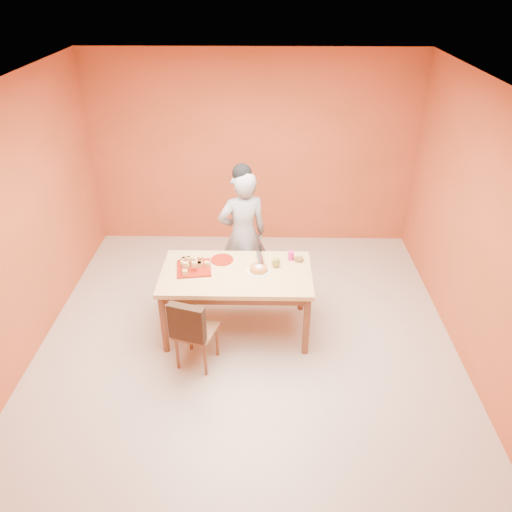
{
  "coord_description": "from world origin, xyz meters",
  "views": [
    {
      "loc": [
        0.18,
        -4.16,
        3.59
      ],
      "look_at": [
        0.09,
        0.3,
        0.96
      ],
      "focal_mm": 35.0,
      "sensor_mm": 36.0,
      "label": 1
    }
  ],
  "objects_px": {
    "dining_chair": "(196,330)",
    "red_dinner_plate": "(222,260)",
    "egg_ornament": "(276,262)",
    "magenta_glass": "(291,256)",
    "dining_table": "(236,279)",
    "pastry_platter": "(194,268)",
    "sponge_cake": "(259,269)",
    "checker_tin": "(299,260)",
    "person": "(243,235)"
  },
  "relations": [
    {
      "from": "dining_chair",
      "to": "red_dinner_plate",
      "type": "relative_size",
      "value": 3.37
    },
    {
      "from": "egg_ornament",
      "to": "pastry_platter",
      "type": "bearing_deg",
      "value": -166.49
    },
    {
      "from": "red_dinner_plate",
      "to": "magenta_glass",
      "type": "height_order",
      "value": "magenta_glass"
    },
    {
      "from": "egg_ornament",
      "to": "person",
      "type": "bearing_deg",
      "value": 130.81
    },
    {
      "from": "pastry_platter",
      "to": "magenta_glass",
      "type": "height_order",
      "value": "magenta_glass"
    },
    {
      "from": "red_dinner_plate",
      "to": "egg_ornament",
      "type": "relative_size",
      "value": 2.04
    },
    {
      "from": "checker_tin",
      "to": "person",
      "type": "bearing_deg",
      "value": 142.47
    },
    {
      "from": "pastry_platter",
      "to": "sponge_cake",
      "type": "xyz_separation_m",
      "value": [
        0.7,
        -0.03,
        0.02
      ]
    },
    {
      "from": "dining_table",
      "to": "egg_ornament",
      "type": "relative_size",
      "value": 13.16
    },
    {
      "from": "pastry_platter",
      "to": "checker_tin",
      "type": "relative_size",
      "value": 3.54
    },
    {
      "from": "person",
      "to": "checker_tin",
      "type": "distance_m",
      "value": 0.81
    },
    {
      "from": "dining_chair",
      "to": "person",
      "type": "relative_size",
      "value": 0.52
    },
    {
      "from": "red_dinner_plate",
      "to": "checker_tin",
      "type": "bearing_deg",
      "value": 0.62
    },
    {
      "from": "pastry_platter",
      "to": "checker_tin",
      "type": "distance_m",
      "value": 1.15
    },
    {
      "from": "dining_chair",
      "to": "pastry_platter",
      "type": "xyz_separation_m",
      "value": [
        -0.08,
        0.62,
        0.34
      ]
    },
    {
      "from": "magenta_glass",
      "to": "dining_chair",
      "type": "bearing_deg",
      "value": -138.99
    },
    {
      "from": "red_dinner_plate",
      "to": "sponge_cake",
      "type": "xyz_separation_m",
      "value": [
        0.41,
        -0.22,
        0.03
      ]
    },
    {
      "from": "sponge_cake",
      "to": "checker_tin",
      "type": "xyz_separation_m",
      "value": [
        0.44,
        0.23,
        -0.02
      ]
    },
    {
      "from": "magenta_glass",
      "to": "sponge_cake",
      "type": "bearing_deg",
      "value": -144.3
    },
    {
      "from": "dining_table",
      "to": "egg_ornament",
      "type": "height_order",
      "value": "egg_ornament"
    },
    {
      "from": "sponge_cake",
      "to": "egg_ornament",
      "type": "distance_m",
      "value": 0.21
    },
    {
      "from": "pastry_platter",
      "to": "sponge_cake",
      "type": "bearing_deg",
      "value": -2.47
    },
    {
      "from": "dining_table",
      "to": "pastry_platter",
      "type": "relative_size",
      "value": 4.47
    },
    {
      "from": "egg_ornament",
      "to": "magenta_glass",
      "type": "relative_size",
      "value": 1.23
    },
    {
      "from": "person",
      "to": "red_dinner_plate",
      "type": "xyz_separation_m",
      "value": [
        -0.21,
        -0.5,
        -0.04
      ]
    },
    {
      "from": "pastry_platter",
      "to": "magenta_glass",
      "type": "bearing_deg",
      "value": 11.97
    },
    {
      "from": "person",
      "to": "sponge_cake",
      "type": "height_order",
      "value": "person"
    },
    {
      "from": "dining_chair",
      "to": "red_dinner_plate",
      "type": "height_order",
      "value": "dining_chair"
    },
    {
      "from": "dining_chair",
      "to": "checker_tin",
      "type": "relative_size",
      "value": 8.25
    },
    {
      "from": "red_dinner_plate",
      "to": "egg_ornament",
      "type": "bearing_deg",
      "value": -11.75
    },
    {
      "from": "red_dinner_plate",
      "to": "dining_chair",
      "type": "bearing_deg",
      "value": -104.53
    },
    {
      "from": "dining_table",
      "to": "sponge_cake",
      "type": "xyz_separation_m",
      "value": [
        0.24,
        0.02,
        0.13
      ]
    },
    {
      "from": "dining_table",
      "to": "pastry_platter",
      "type": "xyz_separation_m",
      "value": [
        -0.46,
        0.05,
        0.1
      ]
    },
    {
      "from": "red_dinner_plate",
      "to": "sponge_cake",
      "type": "height_order",
      "value": "sponge_cake"
    },
    {
      "from": "person",
      "to": "pastry_platter",
      "type": "xyz_separation_m",
      "value": [
        -0.5,
        -0.69,
        -0.04
      ]
    },
    {
      "from": "dining_table",
      "to": "dining_chair",
      "type": "bearing_deg",
      "value": -123.45
    },
    {
      "from": "red_dinner_plate",
      "to": "checker_tin",
      "type": "relative_size",
      "value": 2.45
    },
    {
      "from": "pastry_platter",
      "to": "red_dinner_plate",
      "type": "distance_m",
      "value": 0.34
    },
    {
      "from": "person",
      "to": "checker_tin",
      "type": "bearing_deg",
      "value": 123.93
    },
    {
      "from": "person",
      "to": "egg_ornament",
      "type": "distance_m",
      "value": 0.73
    },
    {
      "from": "checker_tin",
      "to": "magenta_glass",
      "type": "bearing_deg",
      "value": 164.78
    },
    {
      "from": "dining_table",
      "to": "red_dinner_plate",
      "type": "distance_m",
      "value": 0.31
    },
    {
      "from": "dining_chair",
      "to": "checker_tin",
      "type": "height_order",
      "value": "dining_chair"
    },
    {
      "from": "sponge_cake",
      "to": "checker_tin",
      "type": "height_order",
      "value": "sponge_cake"
    },
    {
      "from": "dining_chair",
      "to": "sponge_cake",
      "type": "xyz_separation_m",
      "value": [
        0.62,
        0.59,
        0.36
      ]
    },
    {
      "from": "dining_chair",
      "to": "egg_ornament",
      "type": "height_order",
      "value": "egg_ornament"
    },
    {
      "from": "red_dinner_plate",
      "to": "magenta_glass",
      "type": "distance_m",
      "value": 0.76
    },
    {
      "from": "egg_ornament",
      "to": "sponge_cake",
      "type": "bearing_deg",
      "value": -143.28
    },
    {
      "from": "dining_chair",
      "to": "red_dinner_plate",
      "type": "distance_m",
      "value": 0.9
    },
    {
      "from": "egg_ornament",
      "to": "dining_chair",
      "type": "bearing_deg",
      "value": -130.19
    }
  ]
}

